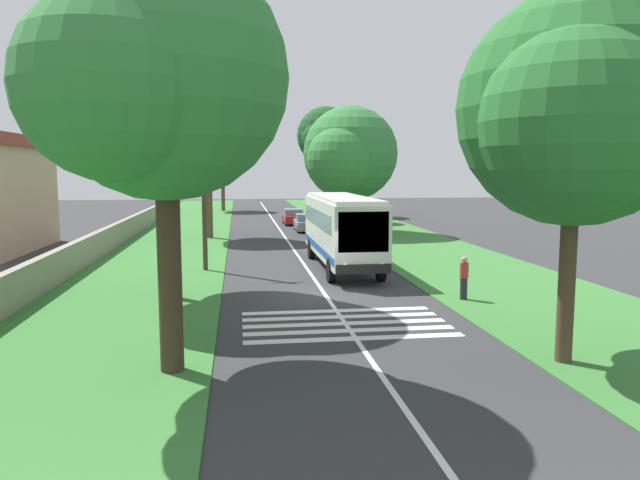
{
  "coord_description": "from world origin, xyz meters",
  "views": [
    {
      "loc": [
        -23.56,
        3.48,
        5.11
      ],
      "look_at": [
        5.75,
        -0.54,
        1.6
      ],
      "focal_mm": 33.62,
      "sensor_mm": 36.0,
      "label": 1
    }
  ],
  "objects_px": {
    "trailing_car_1": "(293,217)",
    "utility_pole": "(204,188)",
    "roadside_tree_right_1": "(325,138)",
    "roadside_tree_right_3": "(347,156)",
    "pedestrian": "(464,277)",
    "roadside_tree_right_0": "(338,167)",
    "trailing_car_0": "(306,223)",
    "roadside_tree_left_1": "(221,158)",
    "roadside_tree_left_2": "(166,105)",
    "roadside_tree_left_0": "(205,128)",
    "roadside_tree_right_2": "(569,116)",
    "coach_bus": "(341,227)",
    "roadside_tree_left_3": "(156,84)"
  },
  "relations": [
    {
      "from": "roadside_tree_right_2",
      "to": "roadside_tree_right_3",
      "type": "relative_size",
      "value": 0.95
    },
    {
      "from": "trailing_car_0",
      "to": "roadside_tree_right_3",
      "type": "height_order",
      "value": "roadside_tree_right_3"
    },
    {
      "from": "coach_bus",
      "to": "roadside_tree_right_1",
      "type": "relative_size",
      "value": 0.94
    },
    {
      "from": "pedestrian",
      "to": "roadside_tree_left_2",
      "type": "bearing_deg",
      "value": 80.58
    },
    {
      "from": "roadside_tree_left_2",
      "to": "pedestrian",
      "type": "bearing_deg",
      "value": -99.42
    },
    {
      "from": "coach_bus",
      "to": "roadside_tree_right_2",
      "type": "height_order",
      "value": "roadside_tree_right_2"
    },
    {
      "from": "coach_bus",
      "to": "roadside_tree_left_2",
      "type": "height_order",
      "value": "roadside_tree_left_2"
    },
    {
      "from": "trailing_car_1",
      "to": "roadside_tree_right_1",
      "type": "bearing_deg",
      "value": -23.4
    },
    {
      "from": "roadside_tree_right_2",
      "to": "roadside_tree_right_0",
      "type": "bearing_deg",
      "value": -1.7
    },
    {
      "from": "roadside_tree_right_2",
      "to": "utility_pole",
      "type": "bearing_deg",
      "value": 31.76
    },
    {
      "from": "roadside_tree_right_1",
      "to": "roadside_tree_right_3",
      "type": "relative_size",
      "value": 1.18
    },
    {
      "from": "trailing_car_0",
      "to": "roadside_tree_right_3",
      "type": "distance_m",
      "value": 6.61
    },
    {
      "from": "roadside_tree_right_0",
      "to": "roadside_tree_right_2",
      "type": "height_order",
      "value": "roadside_tree_right_2"
    },
    {
      "from": "trailing_car_0",
      "to": "roadside_tree_left_0",
      "type": "distance_m",
      "value": 11.53
    },
    {
      "from": "utility_pole",
      "to": "roadside_tree_left_1",
      "type": "bearing_deg",
      "value": 0.44
    },
    {
      "from": "coach_bus",
      "to": "trailing_car_0",
      "type": "xyz_separation_m",
      "value": [
        18.74,
        -0.29,
        -1.48
      ]
    },
    {
      "from": "roadside_tree_right_0",
      "to": "roadside_tree_right_3",
      "type": "xyz_separation_m",
      "value": [
        -10.35,
        0.95,
        0.78
      ]
    },
    {
      "from": "roadside_tree_left_0",
      "to": "utility_pole",
      "type": "xyz_separation_m",
      "value": [
        -14.56,
        -0.59,
        -3.85
      ]
    },
    {
      "from": "roadside_tree_left_0",
      "to": "roadside_tree_left_2",
      "type": "bearing_deg",
      "value": 178.92
    },
    {
      "from": "roadside_tree_left_1",
      "to": "pedestrian",
      "type": "distance_m",
      "value": 53.46
    },
    {
      "from": "trailing_car_1",
      "to": "roadside_tree_left_0",
      "type": "distance_m",
      "value": 14.75
    },
    {
      "from": "trailing_car_1",
      "to": "pedestrian",
      "type": "xyz_separation_m",
      "value": [
        -33.36,
        -3.63,
        0.24
      ]
    },
    {
      "from": "trailing_car_1",
      "to": "roadside_tree_left_2",
      "type": "xyz_separation_m",
      "value": [
        -31.47,
        7.73,
        6.88
      ]
    },
    {
      "from": "roadside_tree_left_0",
      "to": "roadside_tree_right_1",
      "type": "height_order",
      "value": "roadside_tree_right_1"
    },
    {
      "from": "roadside_tree_left_0",
      "to": "roadside_tree_left_2",
      "type": "xyz_separation_m",
      "value": [
        -21.03,
        0.39,
        -0.5
      ]
    },
    {
      "from": "roadside_tree_left_1",
      "to": "roadside_tree_left_3",
      "type": "xyz_separation_m",
      "value": [
        -59.05,
        -0.12,
        0.67
      ]
    },
    {
      "from": "roadside_tree_right_2",
      "to": "roadside_tree_right_3",
      "type": "distance_m",
      "value": 32.62
    },
    {
      "from": "trailing_car_1",
      "to": "roadside_tree_left_1",
      "type": "xyz_separation_m",
      "value": [
        18.72,
        7.08,
        5.81
      ]
    },
    {
      "from": "roadside_tree_left_0",
      "to": "roadside_tree_right_1",
      "type": "distance_m",
      "value": 23.88
    },
    {
      "from": "roadside_tree_left_0",
      "to": "roadside_tree_left_2",
      "type": "relative_size",
      "value": 0.98
    },
    {
      "from": "trailing_car_0",
      "to": "roadside_tree_right_0",
      "type": "height_order",
      "value": "roadside_tree_right_0"
    },
    {
      "from": "roadside_tree_left_0",
      "to": "roadside_tree_right_3",
      "type": "distance_m",
      "value": 11.22
    },
    {
      "from": "trailing_car_1",
      "to": "roadside_tree_right_1",
      "type": "relative_size",
      "value": 0.36
    },
    {
      "from": "pedestrian",
      "to": "trailing_car_0",
      "type": "bearing_deg",
      "value": 6.61
    },
    {
      "from": "roadside_tree_right_2",
      "to": "utility_pole",
      "type": "distance_m",
      "value": 19.07
    },
    {
      "from": "roadside_tree_left_1",
      "to": "roadside_tree_right_2",
      "type": "bearing_deg",
      "value": -170.23
    },
    {
      "from": "utility_pole",
      "to": "pedestrian",
      "type": "height_order",
      "value": "utility_pole"
    },
    {
      "from": "utility_pole",
      "to": "pedestrian",
      "type": "bearing_deg",
      "value": -128.82
    },
    {
      "from": "trailing_car_0",
      "to": "pedestrian",
      "type": "distance_m",
      "value": 27.22
    },
    {
      "from": "roadside_tree_right_0",
      "to": "utility_pole",
      "type": "relative_size",
      "value": 0.99
    },
    {
      "from": "roadside_tree_right_3",
      "to": "pedestrian",
      "type": "relative_size",
      "value": 5.93
    },
    {
      "from": "roadside_tree_left_1",
      "to": "roadside_tree_right_2",
      "type": "distance_m",
      "value": 60.71
    },
    {
      "from": "roadside_tree_left_3",
      "to": "roadside_tree_right_2",
      "type": "relative_size",
      "value": 1.08
    },
    {
      "from": "roadside_tree_left_1",
      "to": "roadside_tree_right_3",
      "type": "distance_m",
      "value": 29.22
    },
    {
      "from": "trailing_car_1",
      "to": "roadside_tree_right_2",
      "type": "bearing_deg",
      "value": -175.52
    },
    {
      "from": "roadside_tree_right_1",
      "to": "utility_pole",
      "type": "xyz_separation_m",
      "value": [
        -35.32,
        11.21,
        -4.35
      ]
    },
    {
      "from": "trailing_car_1",
      "to": "utility_pole",
      "type": "relative_size",
      "value": 0.54
    },
    {
      "from": "trailing_car_0",
      "to": "roadside_tree_right_1",
      "type": "bearing_deg",
      "value": -13.4
    },
    {
      "from": "roadside_tree_left_3",
      "to": "pedestrian",
      "type": "relative_size",
      "value": 6.1
    },
    {
      "from": "trailing_car_0",
      "to": "pedestrian",
      "type": "height_order",
      "value": "pedestrian"
    }
  ]
}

